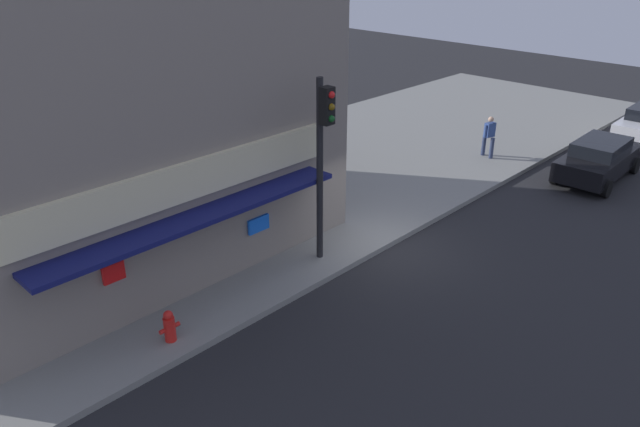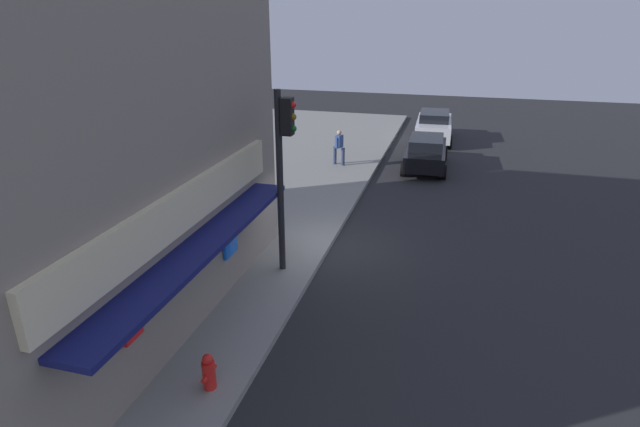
{
  "view_description": "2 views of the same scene",
  "coord_description": "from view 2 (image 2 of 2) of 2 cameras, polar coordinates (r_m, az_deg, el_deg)",
  "views": [
    {
      "loc": [
        -12.55,
        -9.37,
        8.45
      ],
      "look_at": [
        -1.56,
        1.22,
        1.29
      ],
      "focal_mm": 33.82,
      "sensor_mm": 36.0,
      "label": 1
    },
    {
      "loc": [
        -14.09,
        -3.53,
        7.04
      ],
      "look_at": [
        -0.68,
        0.14,
        1.47
      ],
      "focal_mm": 28.56,
      "sensor_mm": 36.0,
      "label": 2
    }
  ],
  "objects": [
    {
      "name": "pedestrian",
      "position": [
        24.25,
        2.15,
        7.58
      ],
      "size": [
        0.56,
        0.62,
        1.66
      ],
      "color": "navy",
      "rests_on": "sidewalk"
    },
    {
      "name": "corner_building",
      "position": [
        13.17,
        -31.78,
        6.81
      ],
      "size": [
        11.3,
        9.15,
        8.39
      ],
      "color": "gray",
      "rests_on": "sidewalk"
    },
    {
      "name": "parked_car_black",
      "position": [
        24.81,
        11.77,
        6.77
      ],
      "size": [
        4.5,
        2.14,
        1.5
      ],
      "color": "black",
      "rests_on": "ground_plane"
    },
    {
      "name": "ground_plane",
      "position": [
        16.14,
        1.13,
        -4.05
      ],
      "size": [
        65.69,
        65.69,
        0.0
      ],
      "primitive_type": "plane",
      "color": "#232326"
    },
    {
      "name": "traffic_light",
      "position": [
        13.46,
        -4.15,
        6.07
      ],
      "size": [
        0.32,
        0.58,
        5.04
      ],
      "color": "black",
      "rests_on": "sidewalk"
    },
    {
      "name": "parked_car_white",
      "position": [
        30.28,
        12.63,
        9.56
      ],
      "size": [
        4.62,
        2.25,
        1.68
      ],
      "color": "silver",
      "rests_on": "ground_plane"
    },
    {
      "name": "trash_can",
      "position": [
        14.0,
        -11.68,
        -6.26
      ],
      "size": [
        0.51,
        0.51,
        0.79
      ],
      "primitive_type": "cylinder",
      "color": "#2D2D2D",
      "rests_on": "sidewalk"
    },
    {
      "name": "fire_hydrant",
      "position": [
        10.53,
        -12.36,
        -16.93
      ],
      "size": [
        0.5,
        0.26,
        0.77
      ],
      "color": "red",
      "rests_on": "sidewalk"
    },
    {
      "name": "sidewalk",
      "position": [
        18.17,
        -16.21,
        -1.61
      ],
      "size": [
        43.79,
        11.17,
        0.17
      ],
      "primitive_type": "cube",
      "color": "gray",
      "rests_on": "ground_plane"
    }
  ]
}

